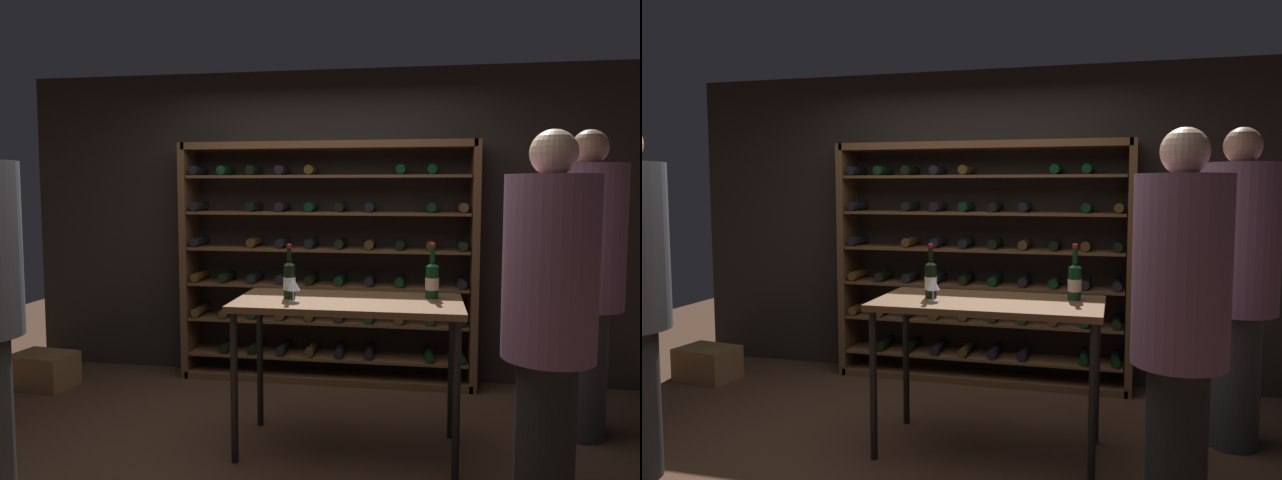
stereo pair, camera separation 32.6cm
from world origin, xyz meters
The scene contains 10 objects.
ground_plane centered at (0.00, 0.00, 0.00)m, with size 9.43×9.43×0.00m, color #472D1E.
back_wall centered at (0.00, 1.71, 1.32)m, with size 5.40×0.10×2.65m, color black.
wine_rack centered at (0.03, 1.50, 1.00)m, with size 2.49×0.32×2.03m.
tasting_table centered at (0.38, 0.17, 0.86)m, with size 1.39×0.68×0.95m.
person_guest_blue_shirt centered at (1.43, -0.49, 1.06)m, with size 0.44×0.44×1.92m.
person_host_in_suit centered at (1.88, 0.63, 1.11)m, with size 0.48×0.48×2.02m.
wine_crate centered at (-2.25, 0.95, 0.14)m, with size 0.48×0.34×0.28m, color brown.
wine_bottle_amber_reserve centered at (0.89, 0.31, 1.07)m, with size 0.08×0.08×0.35m.
wine_bottle_black_capsule centered at (0.01, 0.15, 1.07)m, with size 0.08×0.08×0.34m.
wine_glass_stemmed_left centered at (0.06, 0.05, 1.06)m, with size 0.08×0.08×0.14m.
Camera 1 is at (0.82, -3.51, 1.64)m, focal length 34.02 mm.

